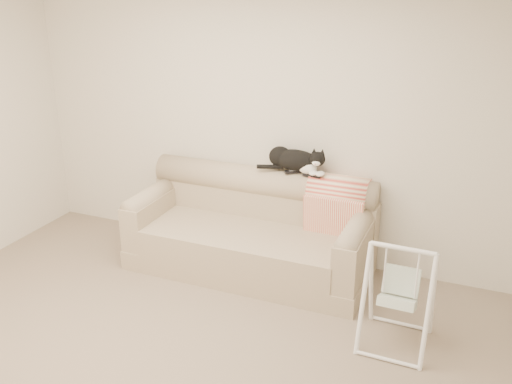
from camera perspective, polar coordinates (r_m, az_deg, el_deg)
ground_plane at (r=4.23m, az=-8.82°, el=-17.06°), size 5.00×5.00×0.00m
room_shell at (r=3.50m, az=-10.21°, el=3.02°), size 5.04×4.04×2.60m
sofa at (r=5.28m, az=-0.40°, el=-4.01°), size 2.20×0.93×0.90m
remote_a at (r=5.17m, az=3.88°, el=2.07°), size 0.18×0.14×0.03m
remote_b at (r=5.09m, az=5.64°, el=1.66°), size 0.18×0.07×0.02m
tuxedo_cat at (r=5.15m, az=3.94°, el=3.21°), size 0.64×0.24×0.25m
throw_blanket at (r=5.12m, az=8.22°, el=-0.52°), size 0.53×0.38×0.58m
baby_swing at (r=4.33m, az=14.06°, el=-10.03°), size 0.50×0.53×0.81m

